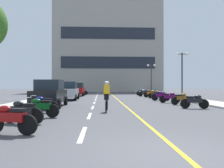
% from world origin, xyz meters
% --- Properties ---
extents(ground_plane, '(140.00, 140.00, 0.00)m').
position_xyz_m(ground_plane, '(0.00, 21.00, 0.00)').
color(ground_plane, '#47474C').
extents(curb_left, '(2.40, 72.00, 0.12)m').
position_xyz_m(curb_left, '(-7.20, 24.00, 0.06)').
color(curb_left, '#B7B2A8').
rests_on(curb_left, ground).
extents(curb_right, '(2.40, 72.00, 0.12)m').
position_xyz_m(curb_right, '(7.20, 24.00, 0.06)').
color(curb_right, '#B7B2A8').
rests_on(curb_right, ground).
extents(lane_dash_0, '(0.14, 2.20, 0.01)m').
position_xyz_m(lane_dash_0, '(-2.00, 2.00, 0.00)').
color(lane_dash_0, silver).
rests_on(lane_dash_0, ground).
extents(lane_dash_1, '(0.14, 2.20, 0.01)m').
position_xyz_m(lane_dash_1, '(-2.00, 6.00, 0.00)').
color(lane_dash_1, silver).
rests_on(lane_dash_1, ground).
extents(lane_dash_2, '(0.14, 2.20, 0.01)m').
position_xyz_m(lane_dash_2, '(-2.00, 10.00, 0.00)').
color(lane_dash_2, silver).
rests_on(lane_dash_2, ground).
extents(lane_dash_3, '(0.14, 2.20, 0.01)m').
position_xyz_m(lane_dash_3, '(-2.00, 14.00, 0.00)').
color(lane_dash_3, silver).
rests_on(lane_dash_3, ground).
extents(lane_dash_4, '(0.14, 2.20, 0.01)m').
position_xyz_m(lane_dash_4, '(-2.00, 18.00, 0.00)').
color(lane_dash_4, silver).
rests_on(lane_dash_4, ground).
extents(lane_dash_5, '(0.14, 2.20, 0.01)m').
position_xyz_m(lane_dash_5, '(-2.00, 22.00, 0.00)').
color(lane_dash_5, silver).
rests_on(lane_dash_5, ground).
extents(lane_dash_6, '(0.14, 2.20, 0.01)m').
position_xyz_m(lane_dash_6, '(-2.00, 26.00, 0.00)').
color(lane_dash_6, silver).
rests_on(lane_dash_6, ground).
extents(lane_dash_7, '(0.14, 2.20, 0.01)m').
position_xyz_m(lane_dash_7, '(-2.00, 30.00, 0.00)').
color(lane_dash_7, silver).
rests_on(lane_dash_7, ground).
extents(lane_dash_8, '(0.14, 2.20, 0.01)m').
position_xyz_m(lane_dash_8, '(-2.00, 34.00, 0.00)').
color(lane_dash_8, silver).
rests_on(lane_dash_8, ground).
extents(lane_dash_9, '(0.14, 2.20, 0.01)m').
position_xyz_m(lane_dash_9, '(-2.00, 38.00, 0.00)').
color(lane_dash_9, silver).
rests_on(lane_dash_9, ground).
extents(lane_dash_10, '(0.14, 2.20, 0.01)m').
position_xyz_m(lane_dash_10, '(-2.00, 42.00, 0.00)').
color(lane_dash_10, silver).
rests_on(lane_dash_10, ground).
extents(lane_dash_11, '(0.14, 2.20, 0.01)m').
position_xyz_m(lane_dash_11, '(-2.00, 46.00, 0.00)').
color(lane_dash_11, silver).
rests_on(lane_dash_11, ground).
extents(centre_line_yellow, '(0.12, 66.00, 0.01)m').
position_xyz_m(centre_line_yellow, '(0.25, 24.00, 0.00)').
color(centre_line_yellow, gold).
rests_on(centre_line_yellow, ground).
extents(office_building, '(24.95, 6.13, 21.88)m').
position_xyz_m(office_building, '(0.20, 48.01, 10.93)').
color(office_building, '#9E998E').
rests_on(office_building, ground).
extents(street_lamp_mid, '(1.46, 0.36, 4.92)m').
position_xyz_m(street_lamp_mid, '(7.37, 19.20, 3.74)').
color(street_lamp_mid, black).
rests_on(street_lamp_mid, curb_right).
extents(street_lamp_far, '(1.46, 0.36, 4.93)m').
position_xyz_m(street_lamp_far, '(7.08, 32.84, 3.74)').
color(street_lamp_far, black).
rests_on(street_lamp_far, curb_right).
extents(parked_car_near, '(1.93, 4.21, 1.82)m').
position_xyz_m(parked_car_near, '(-4.91, 10.61, 0.92)').
color(parked_car_near, black).
rests_on(parked_car_near, ground).
extents(parked_car_mid, '(1.96, 4.22, 1.82)m').
position_xyz_m(parked_car_mid, '(-4.72, 17.91, 0.92)').
color(parked_car_mid, black).
rests_on(parked_car_mid, ground).
extents(parked_car_far, '(1.94, 4.21, 1.82)m').
position_xyz_m(parked_car_far, '(-4.68, 26.43, 0.92)').
color(parked_car_far, black).
rests_on(parked_car_far, ground).
extents(motorcycle_0, '(1.68, 0.67, 0.92)m').
position_xyz_m(motorcycle_0, '(-4.13, 2.03, 0.47)').
color(motorcycle_0, black).
rests_on(motorcycle_0, ground).
extents(motorcycle_1, '(1.66, 0.73, 0.92)m').
position_xyz_m(motorcycle_1, '(-4.41, 3.90, 0.47)').
color(motorcycle_1, black).
rests_on(motorcycle_1, ground).
extents(motorcycle_2, '(1.70, 0.60, 0.92)m').
position_xyz_m(motorcycle_2, '(-4.18, 5.48, 0.47)').
color(motorcycle_2, black).
rests_on(motorcycle_2, ground).
extents(motorcycle_3, '(1.69, 0.62, 0.92)m').
position_xyz_m(motorcycle_3, '(-4.52, 7.28, 0.47)').
color(motorcycle_3, black).
rests_on(motorcycle_3, ground).
extents(motorcycle_4, '(1.67, 0.70, 0.92)m').
position_xyz_m(motorcycle_4, '(4.36, 8.91, 0.47)').
color(motorcycle_4, black).
rests_on(motorcycle_4, ground).
extents(motorcycle_5, '(1.67, 0.68, 0.92)m').
position_xyz_m(motorcycle_5, '(4.56, 11.74, 0.47)').
color(motorcycle_5, black).
rests_on(motorcycle_5, ground).
extents(motorcycle_6, '(1.65, 0.77, 0.92)m').
position_xyz_m(motorcycle_6, '(4.21, 13.41, 0.47)').
color(motorcycle_6, black).
rests_on(motorcycle_6, ground).
extents(motorcycle_7, '(1.69, 0.60, 0.92)m').
position_xyz_m(motorcycle_7, '(4.20, 16.10, 0.47)').
color(motorcycle_7, black).
rests_on(motorcycle_7, ground).
extents(motorcycle_8, '(1.69, 0.63, 0.92)m').
position_xyz_m(motorcycle_8, '(4.57, 18.24, 0.47)').
color(motorcycle_8, black).
rests_on(motorcycle_8, ground).
extents(motorcycle_9, '(1.68, 0.64, 0.92)m').
position_xyz_m(motorcycle_9, '(4.64, 19.88, 0.47)').
color(motorcycle_9, black).
rests_on(motorcycle_9, ground).
extents(motorcycle_10, '(1.66, 0.74, 0.92)m').
position_xyz_m(motorcycle_10, '(4.54, 21.89, 0.47)').
color(motorcycle_10, black).
rests_on(motorcycle_10, ground).
extents(motorcycle_11, '(1.67, 0.68, 0.92)m').
position_xyz_m(motorcycle_11, '(4.27, 24.46, 0.47)').
color(motorcycle_11, black).
rests_on(motorcycle_11, ground).
extents(motorcycle_12, '(1.65, 0.76, 0.92)m').
position_xyz_m(motorcycle_12, '(4.50, 27.64, 0.47)').
color(motorcycle_12, black).
rests_on(motorcycle_12, ground).
extents(motorcycle_13, '(1.66, 0.73, 0.92)m').
position_xyz_m(motorcycle_13, '(-4.32, 30.20, 0.47)').
color(motorcycle_13, black).
rests_on(motorcycle_13, ground).
extents(cyclist_rider, '(0.42, 1.77, 1.71)m').
position_xyz_m(cyclist_rider, '(-1.14, 7.71, 0.89)').
color(cyclist_rider, black).
rests_on(cyclist_rider, ground).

